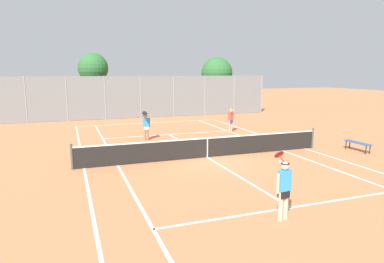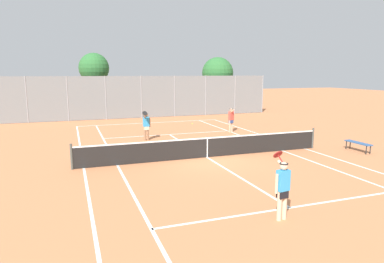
{
  "view_description": "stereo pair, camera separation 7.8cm",
  "coord_description": "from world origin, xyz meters",
  "views": [
    {
      "loc": [
        -5.97,
        -14.33,
        3.9
      ],
      "look_at": [
        -0.21,
        1.5,
        1.0
      ],
      "focal_mm": 32.0,
      "sensor_mm": 36.0,
      "label": 1
    },
    {
      "loc": [
        -5.9,
        -14.35,
        3.9
      ],
      "look_at": [
        -0.21,
        1.5,
        1.0
      ],
      "focal_mm": 32.0,
      "sensor_mm": 36.0,
      "label": 2
    }
  ],
  "objects": [
    {
      "name": "player_near_side",
      "position": [
        -0.71,
        -7.0,
        0.93
      ],
      "size": [
        0.59,
        0.8,
        1.77
      ],
      "color": "beige",
      "rests_on": "ground"
    },
    {
      "name": "player_far_left",
      "position": [
        -1.78,
        5.01,
        0.93
      ],
      "size": [
        0.59,
        0.79,
        1.77
      ],
      "color": "#936B4C",
      "rests_on": "ground"
    },
    {
      "name": "courtside_bench",
      "position": [
        7.6,
        -1.39,
        0.41
      ],
      "size": [
        0.36,
        1.5,
        0.47
      ],
      "color": "#33598C",
      "rests_on": "ground"
    },
    {
      "name": "player_far_right",
      "position": [
        4.1,
        5.85,
        0.91
      ],
      "size": [
        0.44,
        0.56,
        1.6
      ],
      "color": "#D8A884",
      "rests_on": "ground"
    },
    {
      "name": "court_line_markings",
      "position": [
        0.0,
        0.0,
        0.0
      ],
      "size": [
        11.1,
        23.9,
        0.01
      ],
      "color": "white",
      "rests_on": "ground"
    },
    {
      "name": "back_fence",
      "position": [
        -0.0,
        15.14,
        1.83
      ],
      "size": [
        24.2,
        0.08,
        3.65
      ],
      "color": "gray",
      "rests_on": "ground"
    },
    {
      "name": "tennis_net",
      "position": [
        0.0,
        0.0,
        0.51
      ],
      "size": [
        12.0,
        0.1,
        1.07
      ],
      "color": "#474C47",
      "rests_on": "ground"
    },
    {
      "name": "ground_plane",
      "position": [
        0.0,
        0.0,
        0.0
      ],
      "size": [
        120.0,
        120.0,
        0.0
      ],
      "primitive_type": "plane",
      "color": "#CC7A4C"
    },
    {
      "name": "tree_behind_right",
      "position": [
        8.33,
        17.49,
        3.8
      ],
      "size": [
        3.13,
        3.13,
        5.44
      ],
      "color": "brown",
      "rests_on": "ground"
    },
    {
      "name": "loose_tennis_ball_0",
      "position": [
        2.9,
        10.14,
        0.03
      ],
      "size": [
        0.07,
        0.07,
        0.07
      ],
      "primitive_type": "sphere",
      "color": "#D1DB33",
      "rests_on": "ground"
    },
    {
      "name": "tree_behind_left",
      "position": [
        -3.67,
        18.91,
        4.23
      ],
      "size": [
        2.75,
        2.75,
        5.71
      ],
      "color": "brown",
      "rests_on": "ground"
    }
  ]
}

